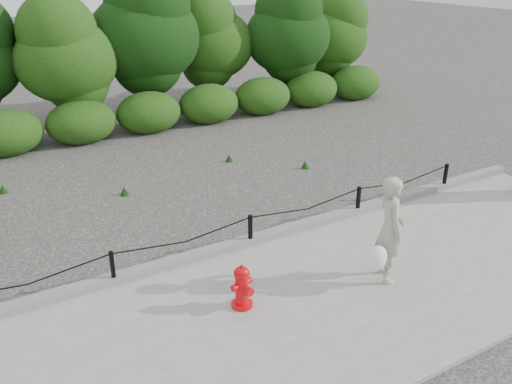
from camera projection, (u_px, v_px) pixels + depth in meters
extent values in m
plane|color=#2D2B28|center=(250.00, 249.00, 9.82)|extent=(90.00, 90.00, 0.00)
cube|color=gray|center=(316.00, 303.00, 8.23)|extent=(14.00, 4.00, 0.08)
cube|color=slate|center=(249.00, 240.00, 9.80)|extent=(14.00, 0.22, 0.14)
cube|color=black|center=(113.00, 268.00, 8.50)|extent=(0.06, 0.06, 0.60)
cube|color=black|center=(250.00, 230.00, 9.66)|extent=(0.06, 0.06, 0.60)
cube|color=black|center=(358.00, 201.00, 10.83)|extent=(0.06, 0.06, 0.60)
cube|color=black|center=(445.00, 177.00, 12.00)|extent=(0.06, 0.06, 0.60)
cylinder|color=black|center=(26.00, 279.00, 7.83)|extent=(2.50, 0.02, 0.02)
cylinder|color=black|center=(185.00, 237.00, 8.99)|extent=(2.50, 0.02, 0.02)
cylinder|color=black|center=(308.00, 204.00, 10.16)|extent=(2.50, 0.02, 0.02)
cylinder|color=black|center=(405.00, 178.00, 11.32)|extent=(2.50, 0.02, 0.02)
cylinder|color=black|center=(72.00, 102.00, 15.73)|extent=(0.18, 0.18, 1.95)
ellipsoid|color=#17430F|center=(66.00, 54.00, 15.18)|extent=(2.89, 2.50, 3.12)
cylinder|color=black|center=(149.00, 83.00, 17.14)|extent=(0.18, 0.18, 2.33)
ellipsoid|color=#17430F|center=(145.00, 30.00, 16.48)|extent=(3.44, 2.98, 3.72)
cylinder|color=black|center=(214.00, 79.00, 18.70)|extent=(0.18, 0.18, 1.92)
ellipsoid|color=#17430F|center=(213.00, 39.00, 18.16)|extent=(2.85, 2.46, 3.08)
cylinder|color=black|center=(287.00, 73.00, 19.20)|extent=(0.18, 0.18, 2.08)
ellipsoid|color=#17430F|center=(288.00, 31.00, 18.62)|extent=(3.08, 2.66, 3.32)
cylinder|color=black|center=(331.00, 68.00, 20.64)|extent=(0.18, 0.18, 1.83)
ellipsoid|color=#17430F|center=(333.00, 34.00, 20.13)|extent=(2.71, 2.34, 2.93)
cylinder|color=red|center=(242.00, 304.00, 8.09)|extent=(0.39, 0.39, 0.05)
cylinder|color=red|center=(242.00, 289.00, 7.98)|extent=(0.24, 0.24, 0.49)
cylinder|color=red|center=(242.00, 274.00, 7.87)|extent=(0.28, 0.28, 0.05)
ellipsoid|color=red|center=(242.00, 272.00, 7.86)|extent=(0.25, 0.25, 0.16)
cylinder|color=red|center=(242.00, 267.00, 7.82)|extent=(0.07, 0.07, 0.05)
cylinder|color=red|center=(235.00, 288.00, 7.86)|extent=(0.11, 0.12, 0.10)
cylinder|color=red|center=(249.00, 281.00, 8.03)|extent=(0.11, 0.12, 0.10)
cylinder|color=red|center=(248.00, 291.00, 7.87)|extent=(0.16, 0.14, 0.14)
cylinder|color=slate|center=(244.00, 296.00, 7.89)|extent=(0.01, 0.05, 0.11)
imported|color=#A29F8B|center=(390.00, 229.00, 8.45)|extent=(0.65, 0.76, 1.77)
ellipsoid|color=white|center=(378.00, 258.00, 8.30)|extent=(0.32, 0.25, 0.42)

